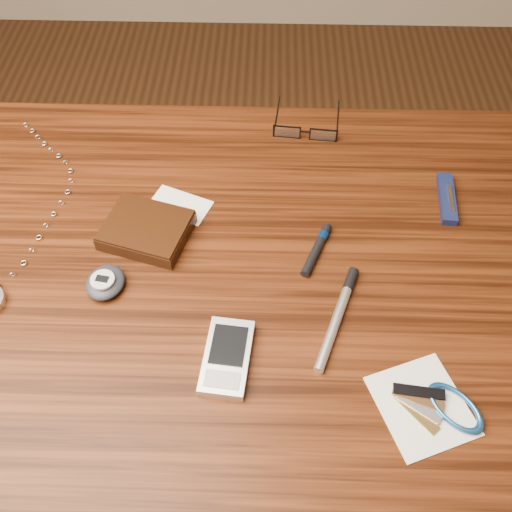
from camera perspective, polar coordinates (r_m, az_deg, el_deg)
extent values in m
plane|color=#472814|center=(1.44, -2.63, -19.48)|extent=(3.80, 3.80, 0.00)
cube|color=#3C1909|center=(0.77, -4.61, -2.42)|extent=(1.00, 0.70, 0.03)
cylinder|color=#4C2814|center=(1.36, -21.81, -0.58)|extent=(0.05, 0.05, 0.71)
cylinder|color=#4C2814|center=(1.31, 17.64, -1.45)|extent=(0.05, 0.05, 0.71)
cube|color=black|center=(0.80, -10.87, 2.51)|extent=(0.13, 0.12, 0.02)
cube|color=black|center=(0.79, -11.00, 3.08)|extent=(0.13, 0.12, 0.00)
cube|color=silver|center=(0.84, -7.64, 5.08)|extent=(0.10, 0.08, 0.00)
cube|color=black|center=(0.94, 3.12, 12.29)|extent=(0.04, 0.01, 0.02)
cube|color=silver|center=(0.94, 3.12, 12.29)|extent=(0.04, 0.01, 0.02)
cylinder|color=black|center=(0.98, 2.09, 13.91)|extent=(0.01, 0.11, 0.00)
cube|color=black|center=(0.94, 6.73, 11.93)|extent=(0.04, 0.01, 0.02)
cube|color=silver|center=(0.94, 6.73, 11.93)|extent=(0.04, 0.01, 0.02)
cylinder|color=black|center=(0.98, 8.16, 13.30)|extent=(0.01, 0.11, 0.00)
cube|color=black|center=(0.93, 4.94, 12.27)|extent=(0.01, 0.00, 0.00)
torus|color=silver|center=(0.82, -23.19, -1.74)|extent=(0.01, 0.01, 0.01)
torus|color=silver|center=(0.83, -22.23, -0.64)|extent=(0.01, 0.01, 0.00)
torus|color=silver|center=(0.84, -21.51, 0.55)|extent=(0.01, 0.01, 0.01)
torus|color=silver|center=(0.85, -20.91, 1.74)|extent=(0.01, 0.01, 0.00)
torus|color=silver|center=(0.86, -20.29, 2.89)|extent=(0.01, 0.01, 0.01)
torus|color=silver|center=(0.87, -19.60, 3.99)|extent=(0.01, 0.01, 0.00)
torus|color=silver|center=(0.88, -18.91, 5.05)|extent=(0.01, 0.00, 0.01)
torus|color=silver|center=(0.89, -18.33, 6.11)|extent=(0.01, 0.01, 0.00)
torus|color=silver|center=(0.91, -18.02, 7.15)|extent=(0.01, 0.00, 0.01)
torus|color=silver|center=(0.93, -18.10, 8.10)|extent=(0.01, 0.01, 0.00)
torus|color=silver|center=(0.94, -18.52, 8.87)|extent=(0.01, 0.01, 0.01)
torus|color=silver|center=(0.96, -19.14, 9.46)|extent=(0.01, 0.01, 0.00)
torus|color=silver|center=(0.97, -19.80, 9.97)|extent=(0.01, 0.01, 0.01)
torus|color=silver|center=(0.99, -20.42, 10.48)|extent=(0.01, 0.01, 0.00)
torus|color=silver|center=(1.00, -20.97, 11.04)|extent=(0.01, 0.01, 0.01)
torus|color=silver|center=(1.02, -21.48, 11.59)|extent=(0.01, 0.01, 0.00)
torus|color=silver|center=(1.03, -22.06, 12.05)|extent=(0.01, 0.00, 0.01)
cube|color=silver|center=(0.69, -2.92, -10.09)|extent=(0.06, 0.10, 0.01)
cube|color=black|center=(0.68, -2.77, -8.89)|extent=(0.05, 0.06, 0.00)
cube|color=#93969A|center=(0.67, -3.41, -12.22)|extent=(0.04, 0.03, 0.00)
ellipsoid|color=#20232B|center=(0.76, -14.84, -2.57)|extent=(0.06, 0.06, 0.02)
cylinder|color=#A3A6AB|center=(0.75, -15.10, -2.31)|extent=(0.03, 0.03, 0.00)
cube|color=black|center=(0.75, -15.14, -2.21)|extent=(0.02, 0.01, 0.00)
cube|color=white|center=(0.69, 16.26, -14.18)|extent=(0.13, 0.13, 0.00)
torus|color=#1E579A|center=(0.70, 19.29, -14.14)|extent=(0.08, 0.08, 0.01)
cube|color=#A28139|center=(0.68, 15.74, -14.81)|extent=(0.05, 0.05, 0.00)
cube|color=silver|center=(0.69, 15.82, -14.17)|extent=(0.06, 0.04, 0.00)
cube|color=#A06A39|center=(0.69, 15.91, -13.53)|extent=(0.06, 0.03, 0.00)
cube|color=black|center=(0.69, 15.99, -12.89)|extent=(0.06, 0.02, 0.00)
cube|color=#141A3D|center=(0.88, 18.55, 5.48)|extent=(0.03, 0.10, 0.01)
cube|color=silver|center=(0.87, 18.89, 5.50)|extent=(0.01, 0.05, 0.00)
cylinder|color=silver|center=(0.72, 8.12, -6.10)|extent=(0.06, 0.15, 0.01)
cylinder|color=black|center=(0.75, 9.44, -2.37)|extent=(0.02, 0.04, 0.01)
cylinder|color=black|center=(0.78, 6.06, 0.65)|extent=(0.05, 0.09, 0.01)
cylinder|color=#0E40B5|center=(0.79, 6.69, 1.97)|extent=(0.02, 0.02, 0.01)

